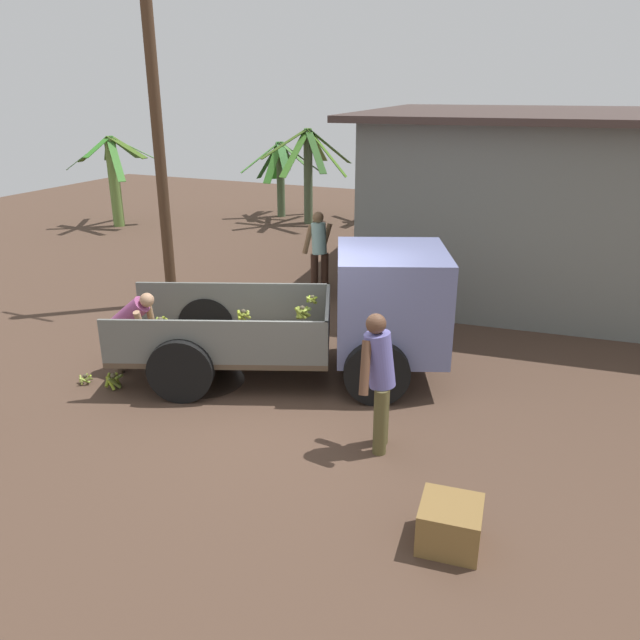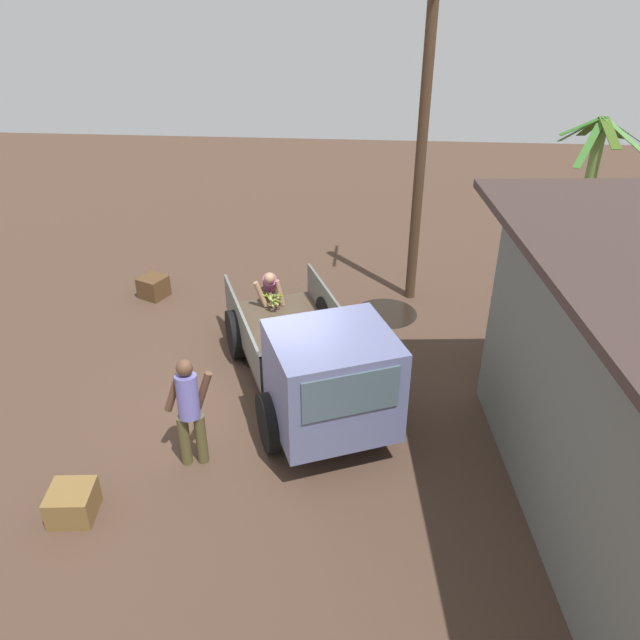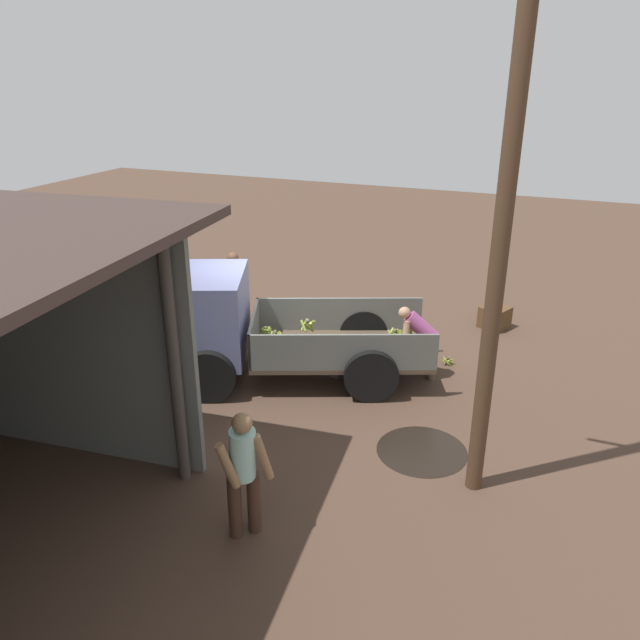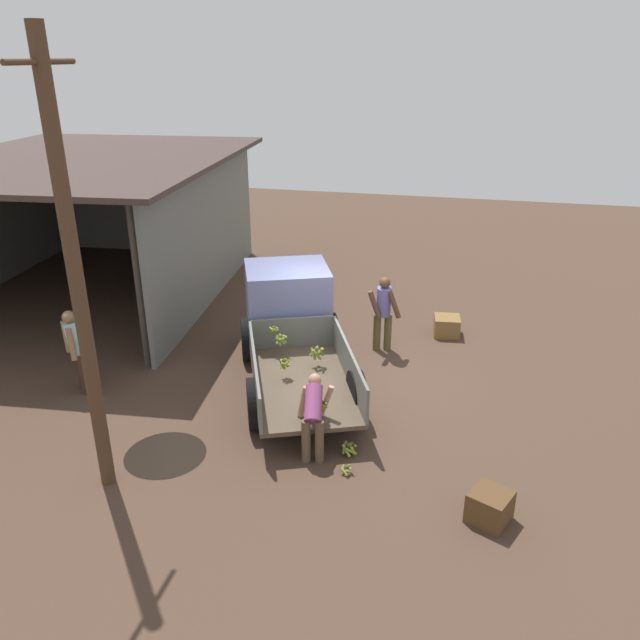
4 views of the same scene
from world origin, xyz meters
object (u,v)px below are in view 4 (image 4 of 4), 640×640
object	(u,v)px
utility_pole	(76,280)
person_worker_loading	(313,413)
banana_bunch_on_ground_0	(346,469)
cargo_truck	(290,317)
banana_bunch_on_ground_1	(349,448)
wooden_crate_1	(447,326)
wooden_crate_0	(490,507)
person_bystander_near_shed	(76,347)
person_foreground_visitor	(383,310)

from	to	relation	value
utility_pole	person_worker_loading	world-z (taller)	utility_pole
banana_bunch_on_ground_0	person_worker_loading	bearing A→B (deg)	57.63
cargo_truck	banana_bunch_on_ground_0	world-z (taller)	cargo_truck
banana_bunch_on_ground_1	wooden_crate_1	xyz separation A→B (m)	(5.18, -1.29, 0.09)
banana_bunch_on_ground_0	wooden_crate_0	xyz separation A→B (m)	(-0.57, -2.13, 0.15)
banana_bunch_on_ground_0	person_bystander_near_shed	bearing A→B (deg)	76.18
utility_pole	banana_bunch_on_ground_0	bearing A→B (deg)	-73.67
person_foreground_visitor	wooden_crate_1	xyz separation A→B (m)	(1.19, -1.33, -0.74)
banana_bunch_on_ground_0	banana_bunch_on_ground_1	size ratio (longest dim) A/B	0.79
person_worker_loading	wooden_crate_1	xyz separation A→B (m)	(5.27, -1.86, -0.54)
banana_bunch_on_ground_0	person_foreground_visitor	bearing A→B (deg)	1.25
person_foreground_visitor	banana_bunch_on_ground_0	xyz separation A→B (m)	(-4.48, -0.10, -0.87)
wooden_crate_0	wooden_crate_1	world-z (taller)	wooden_crate_0
wooden_crate_0	wooden_crate_1	bearing A→B (deg)	8.18
cargo_truck	banana_bunch_on_ground_1	xyz separation A→B (m)	(-3.01, -1.84, -0.89)
person_foreground_visitor	person_bystander_near_shed	distance (m)	6.20
wooden_crate_0	utility_pole	bearing A→B (deg)	94.64
banana_bunch_on_ground_1	wooden_crate_0	size ratio (longest dim) A/B	0.52
person_foreground_visitor	wooden_crate_0	bearing A→B (deg)	11.28
utility_pole	person_worker_loading	size ratio (longest dim) A/B	4.94
utility_pole	person_foreground_visitor	size ratio (longest dim) A/B	3.71
wooden_crate_1	wooden_crate_0	bearing A→B (deg)	-171.82
person_bystander_near_shed	banana_bunch_on_ground_1	xyz separation A→B (m)	(-0.85, -5.39, -0.81)
person_foreground_visitor	banana_bunch_on_ground_0	size ratio (longest dim) A/B	8.03
utility_pole	wooden_crate_0	bearing A→B (deg)	-85.36
cargo_truck	person_foreground_visitor	world-z (taller)	cargo_truck
person_foreground_visitor	wooden_crate_1	size ratio (longest dim) A/B	2.99
person_worker_loading	banana_bunch_on_ground_0	xyz separation A→B (m)	(-0.40, -0.62, -0.68)
person_foreground_visitor	banana_bunch_on_ground_1	xyz separation A→B (m)	(-3.99, -0.05, -0.83)
cargo_truck	person_bystander_near_shed	bearing A→B (deg)	99.06
utility_pole	wooden_crate_0	size ratio (longest dim) A/B	12.14
person_foreground_visitor	cargo_truck	bearing A→B (deg)	-73.96
banana_bunch_on_ground_0	wooden_crate_1	size ratio (longest dim) A/B	0.37
cargo_truck	person_bystander_near_shed	world-z (taller)	cargo_truck
utility_pole	person_bystander_near_shed	bearing A→B (deg)	39.52
person_foreground_visitor	banana_bunch_on_ground_1	size ratio (longest dim) A/B	6.33
cargo_truck	wooden_crate_1	distance (m)	3.89
wooden_crate_0	person_worker_loading	bearing A→B (deg)	70.73
cargo_truck	utility_pole	xyz separation A→B (m)	(-4.52, 1.60, 2.22)
cargo_truck	wooden_crate_0	distance (m)	5.77
person_foreground_visitor	person_bystander_near_shed	world-z (taller)	person_foreground_visitor
person_bystander_near_shed	banana_bunch_on_ground_1	distance (m)	5.52
person_bystander_near_shed	wooden_crate_0	world-z (taller)	person_bystander_near_shed
person_foreground_visitor	wooden_crate_1	distance (m)	1.93
utility_pole	banana_bunch_on_ground_1	bearing A→B (deg)	-66.32
person_bystander_near_shed	wooden_crate_0	xyz separation A→B (m)	(-1.91, -7.57, -0.71)
cargo_truck	person_worker_loading	bearing A→B (deg)	179.94
banana_bunch_on_ground_0	wooden_crate_1	bearing A→B (deg)	-12.28
utility_pole	banana_bunch_on_ground_1	distance (m)	4.88
utility_pole	person_worker_loading	bearing A→B (deg)	-63.70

